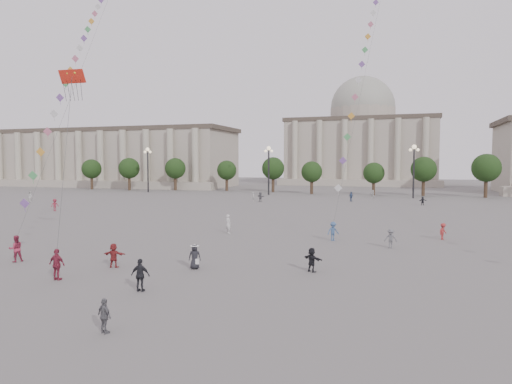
% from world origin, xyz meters
% --- Properties ---
extents(ground, '(360.00, 360.00, 0.00)m').
position_xyz_m(ground, '(0.00, 0.00, 0.00)').
color(ground, '#5E5B58').
rests_on(ground, ground).
extents(hall_west, '(84.00, 26.22, 17.20)m').
position_xyz_m(hall_west, '(-75.00, 93.89, 8.43)').
color(hall_west, '#A49B89').
rests_on(hall_west, ground).
extents(hall_central, '(48.30, 34.30, 35.50)m').
position_xyz_m(hall_central, '(0.00, 129.22, 14.23)').
color(hall_central, '#A49B89').
rests_on(hall_central, ground).
extents(tree_row, '(137.12, 5.12, 8.00)m').
position_xyz_m(tree_row, '(0.00, 78.00, 5.39)').
color(tree_row, '#36251B').
rests_on(tree_row, ground).
extents(lamp_post_far_west, '(2.00, 0.90, 10.65)m').
position_xyz_m(lamp_post_far_west, '(-45.00, 70.00, 7.35)').
color(lamp_post_far_west, '#262628').
rests_on(lamp_post_far_west, ground).
extents(lamp_post_mid_west, '(2.00, 0.90, 10.65)m').
position_xyz_m(lamp_post_mid_west, '(-15.00, 70.00, 7.35)').
color(lamp_post_mid_west, '#262628').
rests_on(lamp_post_mid_west, ground).
extents(lamp_post_mid_east, '(2.00, 0.90, 10.65)m').
position_xyz_m(lamp_post_mid_east, '(15.00, 70.00, 7.35)').
color(lamp_post_mid_east, '#262628').
rests_on(lamp_post_mid_east, ground).
extents(person_crowd_0, '(1.02, 1.08, 1.79)m').
position_xyz_m(person_crowd_0, '(3.97, 58.64, 0.90)').
color(person_crowd_0, '#334A73').
rests_on(person_crowd_0, ground).
extents(person_crowd_1, '(1.14, 1.09, 1.86)m').
position_xyz_m(person_crowd_1, '(-51.27, 40.10, 0.93)').
color(person_crowd_1, silver).
rests_on(person_crowd_1, ground).
extents(person_crowd_2, '(1.12, 1.34, 1.81)m').
position_xyz_m(person_crowd_2, '(-35.66, 28.58, 0.90)').
color(person_crowd_2, maroon).
rests_on(person_crowd_2, ground).
extents(person_crowd_3, '(1.51, 1.15, 1.59)m').
position_xyz_m(person_crowd_3, '(7.19, 3.24, 0.80)').
color(person_crowd_3, black).
rests_on(person_crowd_3, ground).
extents(person_crowd_4, '(1.10, 1.57, 1.63)m').
position_xyz_m(person_crowd_4, '(7.29, 68.00, 0.82)').
color(person_crowd_4, silver).
rests_on(person_crowd_4, ground).
extents(person_crowd_6, '(1.07, 0.65, 1.61)m').
position_xyz_m(person_crowd_6, '(11.91, 13.40, 0.80)').
color(person_crowd_6, '#5D5D61').
rests_on(person_crowd_6, ground).
extents(person_crowd_8, '(1.03, 1.14, 1.53)m').
position_xyz_m(person_crowd_8, '(16.42, 19.21, 0.77)').
color(person_crowd_8, maroon).
rests_on(person_crowd_8, ground).
extents(person_crowd_9, '(1.41, 1.05, 1.48)m').
position_xyz_m(person_crowd_9, '(16.13, 54.45, 0.74)').
color(person_crowd_9, black).
rests_on(person_crowd_9, ground).
extents(person_crowd_10, '(0.49, 0.65, 1.62)m').
position_xyz_m(person_crowd_10, '(-13.37, 54.14, 0.81)').
color(person_crowd_10, '#AEAFAA').
rests_on(person_crowd_10, ground).
extents(person_crowd_12, '(1.71, 1.24, 1.79)m').
position_xyz_m(person_crowd_12, '(-11.62, 52.95, 0.89)').
color(person_crowd_12, slate).
rests_on(person_crowd_12, ground).
extents(person_crowd_13, '(0.84, 0.79, 1.93)m').
position_xyz_m(person_crowd_13, '(-3.81, 16.58, 0.96)').
color(person_crowd_13, silver).
rests_on(person_crowd_13, ground).
extents(tourist_0, '(1.15, 0.53, 1.93)m').
position_xyz_m(tourist_0, '(-7.13, -3.52, 0.96)').
color(tourist_0, maroon).
rests_on(tourist_0, ground).
extents(tourist_2, '(1.59, 0.71, 1.66)m').
position_xyz_m(tourist_2, '(-5.87, 0.39, 0.83)').
color(tourist_2, maroon).
rests_on(tourist_2, ground).
extents(tourist_3, '(0.95, 0.66, 1.49)m').
position_xyz_m(tourist_3, '(0.96, -10.00, 0.75)').
color(tourist_3, '#5C5C60').
rests_on(tourist_3, ground).
extents(tourist_4, '(1.11, 0.56, 1.83)m').
position_xyz_m(tourist_4, '(-0.98, -4.13, 0.91)').
color(tourist_4, black).
rests_on(tourist_4, ground).
extents(kite_flyer_0, '(1.13, 1.18, 1.91)m').
position_xyz_m(kite_flyer_0, '(-13.60, -0.25, 0.96)').
color(kite_flyer_0, '#952842').
rests_on(kite_flyer_0, ground).
extents(kite_flyer_1, '(1.29, 1.17, 1.73)m').
position_xyz_m(kite_flyer_1, '(6.82, 15.57, 0.87)').
color(kite_flyer_1, '#395781').
rests_on(kite_flyer_1, ground).
extents(hat_person, '(0.95, 0.79, 1.69)m').
position_xyz_m(hat_person, '(-0.43, 1.66, 0.88)').
color(hat_person, black).
rests_on(hat_person, ground).
extents(dragon_kite, '(3.70, 4.35, 15.59)m').
position_xyz_m(dragon_kite, '(-12.24, 4.48, 13.14)').
color(dragon_kite, red).
rests_on(dragon_kite, ground).
extents(kite_train_west, '(20.83, 45.48, 67.19)m').
position_xyz_m(kite_train_west, '(-24.35, 23.98, 25.53)').
color(kite_train_west, '#3F3F3F').
rests_on(kite_train_west, ground).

